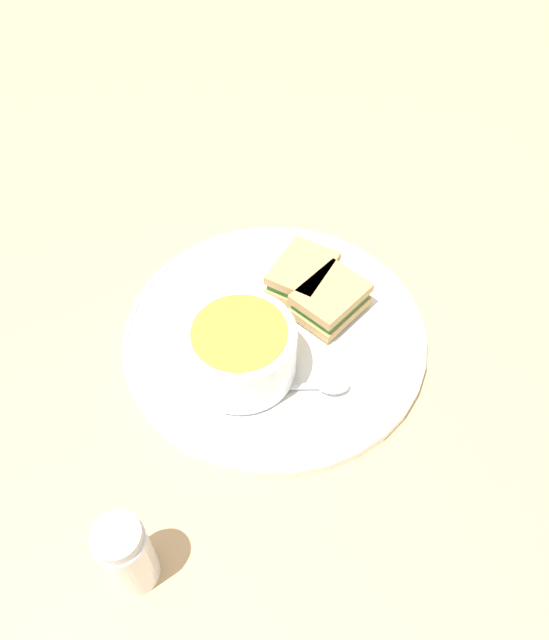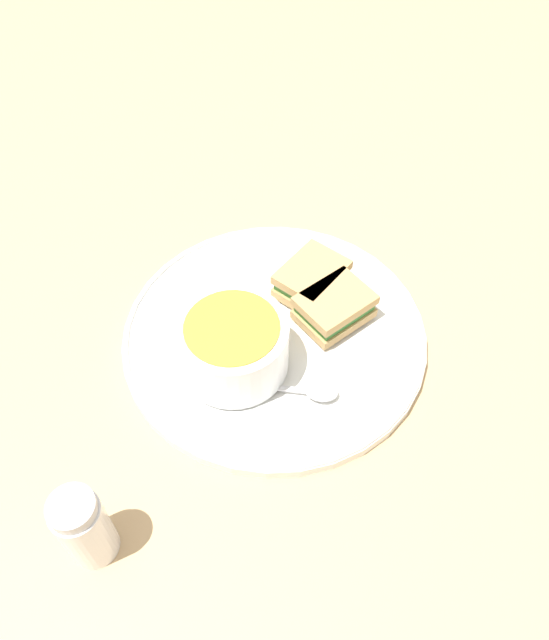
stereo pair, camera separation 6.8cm
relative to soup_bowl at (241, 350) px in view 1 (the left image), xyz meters
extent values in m
plane|color=tan|center=(-0.05, -0.04, -0.05)|extent=(2.40, 2.40, 0.00)
cylinder|color=white|center=(-0.05, -0.04, -0.04)|extent=(0.34, 0.34, 0.01)
torus|color=white|center=(-0.05, -0.04, -0.04)|extent=(0.34, 0.34, 0.01)
cylinder|color=white|center=(0.00, 0.00, -0.03)|extent=(0.06, 0.06, 0.01)
cylinder|color=white|center=(0.00, 0.00, 0.00)|extent=(0.12, 0.12, 0.06)
cylinder|color=gold|center=(0.00, 0.00, 0.03)|extent=(0.10, 0.10, 0.01)
cube|color=silver|center=(-0.03, 0.04, -0.03)|extent=(0.08, 0.03, 0.00)
ellipsoid|color=silver|center=(-0.08, 0.05, -0.03)|extent=(0.04, 0.03, 0.01)
cube|color=tan|center=(-0.12, -0.05, -0.03)|extent=(0.10, 0.09, 0.01)
cube|color=#33702D|center=(-0.12, -0.05, -0.02)|extent=(0.09, 0.08, 0.01)
cube|color=tan|center=(-0.12, -0.05, 0.00)|extent=(0.10, 0.09, 0.01)
cube|color=tan|center=(-0.10, -0.09, -0.03)|extent=(0.10, 0.10, 0.01)
cube|color=#33702D|center=(-0.10, -0.09, -0.02)|extent=(0.09, 0.09, 0.01)
cube|color=tan|center=(-0.10, -0.09, 0.00)|extent=(0.10, 0.10, 0.01)
cylinder|color=silver|center=(0.15, 0.17, -0.01)|extent=(0.04, 0.04, 0.08)
cylinder|color=#B7B7BC|center=(0.15, 0.17, 0.04)|extent=(0.04, 0.04, 0.01)
camera|label=1|loc=(0.08, 0.37, 0.52)|focal=35.00mm
camera|label=2|loc=(0.01, 0.38, 0.52)|focal=35.00mm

